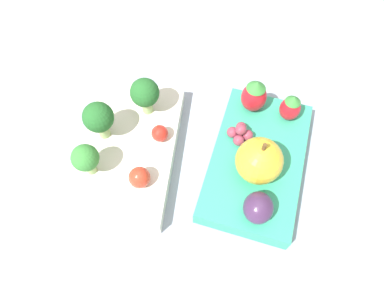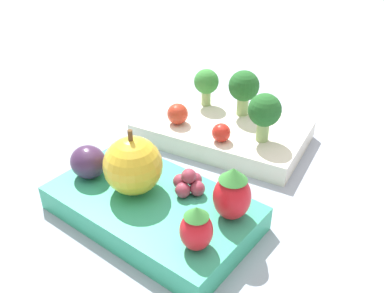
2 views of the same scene
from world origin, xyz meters
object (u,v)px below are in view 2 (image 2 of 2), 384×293
at_px(bento_box_savoury, 222,131).
at_px(strawberry_1, 232,194).
at_px(broccoli_floret_0, 265,112).
at_px(grape_cluster, 189,183).
at_px(cherry_tomato_1, 178,114).
at_px(plum, 88,162).
at_px(apple, 133,166).
at_px(broccoli_floret_2, 243,87).
at_px(strawberry_0, 196,228).
at_px(cherry_tomato_0, 221,133).
at_px(broccoli_floret_1, 206,83).
at_px(bento_box_fruit, 152,208).

bearing_deg(bento_box_savoury, strawberry_1, -56.84).
distance_m(broccoli_floret_0, grape_cluster, 0.13).
distance_m(cherry_tomato_1, plum, 0.14).
bearing_deg(strawberry_1, bento_box_savoury, 123.16).
xyz_separation_m(bento_box_savoury, broccoli_floret_0, (0.06, -0.01, 0.05)).
bearing_deg(strawberry_1, apple, -168.78).
relative_size(broccoli_floret_0, broccoli_floret_2, 0.98).
bearing_deg(strawberry_0, cherry_tomato_0, 114.26).
bearing_deg(cherry_tomato_0, broccoli_floret_1, 133.16).
distance_m(cherry_tomato_0, grape_cluster, 0.10).
distance_m(bento_box_savoury, grape_cluster, 0.15).
bearing_deg(cherry_tomato_1, plum, -92.83).
relative_size(bento_box_fruit, cherry_tomato_0, 9.32).
distance_m(apple, grape_cluster, 0.06).
relative_size(cherry_tomato_0, cherry_tomato_1, 0.84).
xyz_separation_m(bento_box_fruit, strawberry_0, (0.07, -0.03, 0.03)).
bearing_deg(plum, apple, 8.81).
bearing_deg(apple, cherry_tomato_1, 108.80).
distance_m(bento_box_savoury, strawberry_1, 0.18).
bearing_deg(broccoli_floret_0, strawberry_1, -74.80).
distance_m(broccoli_floret_1, strawberry_0, 0.26).
xyz_separation_m(broccoli_floret_1, apple, (0.04, -0.20, -0.00)).
height_order(cherry_tomato_1, strawberry_1, strawberry_1).
bearing_deg(apple, broccoli_floret_1, 102.74).
bearing_deg(broccoli_floret_1, strawberry_1, -51.69).
relative_size(apple, grape_cluster, 1.91).
bearing_deg(grape_cluster, bento_box_savoury, 107.87).
bearing_deg(broccoli_floret_2, grape_cluster, -77.90).
distance_m(bento_box_fruit, apple, 0.05).
height_order(broccoli_floret_1, plum, broccoli_floret_1).
distance_m(broccoli_floret_0, apple, 0.17).
bearing_deg(bento_box_fruit, strawberry_0, -22.60).
bearing_deg(cherry_tomato_1, bento_box_fruit, -63.56).
relative_size(bento_box_savoury, strawberry_1, 4.15).
bearing_deg(apple, broccoli_floret_0, 69.40).
xyz_separation_m(cherry_tomato_1, strawberry_0, (0.14, -0.16, 0.01)).
height_order(broccoli_floret_0, cherry_tomato_1, broccoli_floret_0).
xyz_separation_m(cherry_tomato_0, apple, (-0.02, -0.13, 0.02)).
bearing_deg(broccoli_floret_1, broccoli_floret_0, -21.52).
bearing_deg(grape_cluster, strawberry_0, -50.71).
bearing_deg(grape_cluster, strawberry_1, -9.21).
relative_size(cherry_tomato_1, strawberry_0, 0.62).
relative_size(broccoli_floret_2, strawberry_0, 1.41).
relative_size(cherry_tomato_0, strawberry_1, 0.42).
relative_size(broccoli_floret_2, apple, 0.89).
bearing_deg(bento_box_fruit, grape_cluster, 50.24).
relative_size(cherry_tomato_1, apple, 0.39).
bearing_deg(cherry_tomato_0, bento_box_fruit, -89.64).
relative_size(broccoli_floret_1, strawberry_0, 1.19).
xyz_separation_m(bento_box_fruit, cherry_tomato_0, (-0.00, 0.13, 0.02)).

